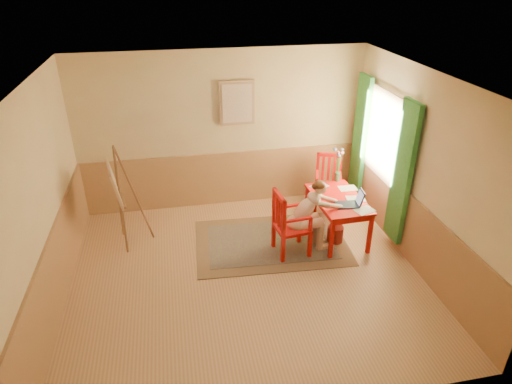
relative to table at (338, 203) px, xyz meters
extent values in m
cube|color=tan|center=(-1.61, -0.72, -0.64)|extent=(5.00, 4.50, 0.02)
cube|color=white|center=(-1.61, -0.72, 2.18)|extent=(5.00, 4.50, 0.02)
cube|color=#D2B080|center=(-1.61, 1.54, 0.77)|extent=(5.00, 0.02, 2.80)
cube|color=#D2B080|center=(-1.61, -2.98, 0.77)|extent=(5.00, 0.02, 2.80)
cube|color=#D2B080|center=(-4.12, -0.72, 0.77)|extent=(0.02, 4.50, 2.80)
cube|color=#D2B080|center=(0.90, -0.72, 0.77)|extent=(0.02, 4.50, 2.80)
cube|color=tan|center=(-1.61, 1.51, -0.13)|extent=(5.00, 0.04, 1.00)
cube|color=tan|center=(-4.09, -0.72, -0.13)|extent=(0.04, 4.50, 1.00)
cube|color=tan|center=(0.87, -0.72, -0.13)|extent=(0.04, 4.50, 1.00)
cube|color=white|center=(0.86, 0.38, 0.92)|extent=(0.02, 1.00, 1.30)
cube|color=tan|center=(0.84, 0.38, 0.92)|extent=(0.03, 1.12, 1.42)
cube|color=#47943B|center=(0.79, -0.40, 0.62)|extent=(0.08, 0.45, 2.20)
cube|color=#47943B|center=(0.79, 1.16, 0.62)|extent=(0.08, 0.45, 2.20)
cube|color=tan|center=(-1.36, 1.49, 1.27)|extent=(0.60, 0.04, 0.76)
cube|color=beige|center=(-1.36, 1.46, 1.27)|extent=(0.50, 0.02, 0.66)
cube|color=#8C7251|center=(-1.08, 0.02, -0.62)|extent=(2.49, 1.74, 0.01)
cube|color=black|center=(-1.08, 0.02, -0.62)|extent=(2.07, 1.31, 0.01)
cube|color=red|center=(0.00, 0.00, 0.07)|extent=(0.77, 1.23, 0.04)
cube|color=red|center=(0.00, 0.00, 0.00)|extent=(0.66, 1.12, 0.10)
cube|color=red|center=(-0.29, -0.56, -0.29)|extent=(0.06, 0.06, 0.68)
cube|color=red|center=(0.33, -0.54, -0.29)|extent=(0.06, 0.06, 0.68)
cube|color=red|center=(-0.33, 0.54, -0.29)|extent=(0.06, 0.06, 0.68)
cube|color=red|center=(0.29, 0.56, -0.29)|extent=(0.06, 0.06, 0.68)
cube|color=red|center=(-0.83, -0.30, -0.18)|extent=(0.54, 0.52, 0.05)
cube|color=red|center=(-1.02, -0.53, -0.42)|extent=(0.06, 0.06, 0.43)
cube|color=red|center=(-0.59, -0.48, -0.42)|extent=(0.06, 0.06, 0.43)
cube|color=red|center=(-1.07, -0.12, -0.42)|extent=(0.06, 0.06, 0.43)
cube|color=red|center=(-0.64, -0.07, -0.42)|extent=(0.06, 0.06, 0.43)
cube|color=red|center=(-1.02, -0.53, 0.14)|extent=(0.06, 0.06, 0.58)
cube|color=red|center=(-1.07, -0.12, 0.14)|extent=(0.06, 0.06, 0.58)
cube|color=red|center=(-1.05, -0.32, 0.40)|extent=(0.10, 0.47, 0.06)
cube|color=red|center=(-1.04, -0.43, 0.12)|extent=(0.04, 0.05, 0.48)
cube|color=red|center=(-1.05, -0.32, 0.12)|extent=(0.04, 0.05, 0.48)
cube|color=red|center=(-1.06, -0.22, 0.12)|extent=(0.04, 0.05, 0.48)
cube|color=red|center=(-0.81, -0.50, 0.08)|extent=(0.44, 0.09, 0.04)
cube|color=red|center=(-0.60, -0.48, -0.04)|extent=(0.05, 0.05, 0.23)
cube|color=red|center=(-0.85, -0.09, 0.08)|extent=(0.44, 0.09, 0.04)
cube|color=red|center=(-0.65, -0.07, -0.04)|extent=(0.05, 0.05, 0.23)
cube|color=red|center=(0.15, 0.88, -0.19)|extent=(0.58, 0.59, 0.05)
cube|color=red|center=(0.03, 1.14, -0.42)|extent=(0.06, 0.06, 0.41)
cube|color=red|center=(-0.11, 0.74, -0.42)|extent=(0.06, 0.06, 0.41)
cube|color=red|center=(0.41, 1.01, -0.42)|extent=(0.06, 0.06, 0.41)
cube|color=red|center=(0.27, 0.62, -0.42)|extent=(0.06, 0.06, 0.41)
cube|color=red|center=(0.03, 1.14, 0.11)|extent=(0.06, 0.06, 0.56)
cube|color=red|center=(0.41, 1.01, 0.11)|extent=(0.06, 0.06, 0.56)
cube|color=red|center=(0.22, 1.08, 0.36)|extent=(0.44, 0.19, 0.06)
cube|color=red|center=(0.12, 1.11, 0.10)|extent=(0.05, 0.04, 0.46)
cube|color=red|center=(0.22, 1.08, 0.10)|extent=(0.05, 0.04, 0.46)
cube|color=red|center=(0.31, 1.04, 0.10)|extent=(0.05, 0.04, 0.46)
cube|color=red|center=(-0.04, 0.94, 0.05)|extent=(0.17, 0.41, 0.04)
cube|color=red|center=(-0.10, 0.75, -0.06)|extent=(0.05, 0.05, 0.22)
cube|color=red|center=(0.34, 0.81, 0.05)|extent=(0.17, 0.41, 0.04)
cube|color=red|center=(0.28, 0.62, -0.06)|extent=(0.05, 0.05, 0.22)
ellipsoid|color=#D3AD94|center=(-0.77, -0.28, -0.11)|extent=(0.30, 0.36, 0.21)
cylinder|color=#D3AD94|center=(-0.57, -0.34, -0.12)|extent=(0.42, 0.19, 0.15)
cylinder|color=#D3AD94|center=(-0.59, -0.18, -0.12)|extent=(0.42, 0.19, 0.15)
cylinder|color=#D3AD94|center=(-0.37, -0.32, -0.37)|extent=(0.12, 0.12, 0.47)
cylinder|color=#D3AD94|center=(-0.39, -0.15, -0.37)|extent=(0.12, 0.12, 0.47)
cube|color=#D3AD94|center=(-0.32, -0.31, -0.60)|extent=(0.20, 0.10, 0.07)
cube|color=#D3AD94|center=(-0.34, -0.15, -0.60)|extent=(0.20, 0.10, 0.07)
ellipsoid|color=#D3AD94|center=(-0.63, -0.26, 0.09)|extent=(0.48, 0.32, 0.49)
ellipsoid|color=#D3AD94|center=(-0.50, -0.25, 0.27)|extent=(0.22, 0.30, 0.17)
sphere|color=#D3AD94|center=(-0.40, -0.24, 0.42)|extent=(0.21, 0.21, 0.19)
ellipsoid|color=#553216|center=(-0.42, -0.24, 0.48)|extent=(0.19, 0.20, 0.13)
sphere|color=#553216|center=(-0.49, -0.25, 0.47)|extent=(0.11, 0.11, 0.10)
cylinder|color=#D3AD94|center=(-0.39, -0.37, 0.22)|extent=(0.20, 0.08, 0.14)
cylinder|color=#D3AD94|center=(-0.19, -0.33, 0.14)|extent=(0.28, 0.16, 0.16)
sphere|color=#D3AD94|center=(-0.31, -0.37, 0.19)|extent=(0.09, 0.09, 0.08)
sphere|color=#D3AD94|center=(-0.07, -0.29, 0.10)|extent=(0.08, 0.08, 0.07)
cylinder|color=#D3AD94|center=(-0.43, -0.10, 0.22)|extent=(0.22, 0.12, 0.14)
cylinder|color=#D3AD94|center=(-0.22, -0.10, 0.14)|extent=(0.28, 0.10, 0.16)
sphere|color=#D3AD94|center=(-0.34, -0.08, 0.19)|extent=(0.09, 0.09, 0.08)
sphere|color=#D3AD94|center=(-0.09, -0.11, 0.10)|extent=(0.08, 0.08, 0.07)
cube|color=#1E2338|center=(0.04, -0.25, 0.10)|extent=(0.36, 0.28, 0.02)
cube|color=#2D3342|center=(0.04, -0.25, 0.10)|extent=(0.31, 0.22, 0.00)
cube|color=#1E2338|center=(0.24, -0.27, 0.22)|extent=(0.10, 0.25, 0.23)
cube|color=#99BFF2|center=(0.22, -0.27, 0.22)|extent=(0.07, 0.20, 0.18)
cube|color=white|center=(0.24, -0.45, 0.09)|extent=(0.34, 0.29, 0.00)
cube|color=white|center=(0.26, 0.28, 0.09)|extent=(0.30, 0.22, 0.00)
cube|color=white|center=(-0.17, 0.44, 0.09)|extent=(0.35, 0.32, 0.00)
cube|color=white|center=(0.25, -0.09, 0.09)|extent=(0.32, 0.25, 0.00)
cylinder|color=#3F724C|center=(0.20, 0.59, 0.17)|extent=(0.10, 0.10, 0.15)
cylinder|color=#3F7233|center=(0.17, 0.65, 0.42)|extent=(0.05, 0.12, 0.40)
sphere|color=#728CD8|center=(0.15, 0.71, 0.62)|extent=(0.06, 0.06, 0.06)
cylinder|color=#3F7233|center=(0.17, 0.56, 0.43)|extent=(0.06, 0.08, 0.42)
sphere|color=pink|center=(0.14, 0.52, 0.64)|extent=(0.04, 0.04, 0.04)
cylinder|color=#3F7233|center=(0.21, 0.61, 0.37)|extent=(0.03, 0.04, 0.31)
sphere|color=pink|center=(0.22, 0.63, 0.53)|extent=(0.05, 0.05, 0.05)
cylinder|color=#3F7233|center=(0.16, 0.54, 0.41)|extent=(0.08, 0.12, 0.39)
sphere|color=#728CD8|center=(0.13, 0.49, 0.61)|extent=(0.06, 0.06, 0.05)
cylinder|color=#3F7233|center=(0.24, 0.63, 0.39)|extent=(0.09, 0.08, 0.35)
sphere|color=pink|center=(0.28, 0.66, 0.56)|extent=(0.05, 0.05, 0.05)
cylinder|color=#3F7233|center=(0.22, 0.61, 0.40)|extent=(0.05, 0.05, 0.35)
sphere|color=pink|center=(0.24, 0.63, 0.57)|extent=(0.05, 0.05, 0.05)
cylinder|color=#3F7233|center=(0.23, 0.64, 0.42)|extent=(0.08, 0.09, 0.40)
sphere|color=#728CD8|center=(0.27, 0.68, 0.62)|extent=(0.05, 0.05, 0.05)
cylinder|color=#A52C25|center=(-0.06, -0.14, -0.49)|extent=(0.32, 0.32, 0.27)
cylinder|color=brown|center=(-3.33, 0.34, 0.21)|extent=(0.04, 0.31, 1.68)
cylinder|color=brown|center=(-3.38, 0.61, 0.21)|extent=(0.14, 0.30, 1.68)
cylinder|color=brown|center=(-3.14, 0.51, 0.21)|extent=(0.44, 0.11, 1.68)
cylinder|color=brown|center=(-3.38, 0.47, 0.14)|extent=(0.11, 0.47, 0.03)
cube|color=brown|center=(-3.33, 0.48, 0.14)|extent=(0.15, 0.51, 0.03)
cube|color=tan|center=(-3.40, 0.47, 0.43)|extent=(0.26, 0.75, 0.56)
cube|color=beige|center=(-3.38, 0.47, 0.43)|extent=(0.22, 0.67, 0.48)
camera|label=1|loc=(-2.47, -5.77, 3.40)|focal=31.06mm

